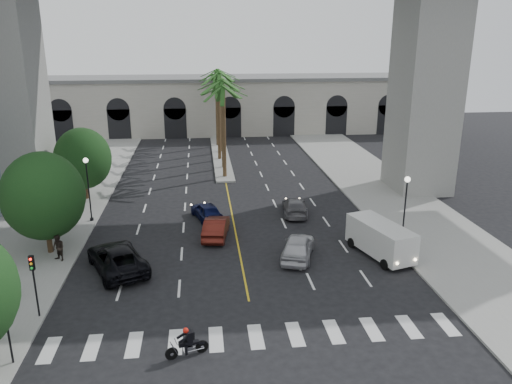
% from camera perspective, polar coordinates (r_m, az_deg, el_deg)
% --- Properties ---
extents(ground, '(140.00, 140.00, 0.00)m').
position_cam_1_polar(ground, '(27.30, -0.37, -14.48)').
color(ground, black).
rests_on(ground, ground).
extents(sidewalk_left, '(8.00, 100.00, 0.15)m').
position_cam_1_polar(sidewalk_left, '(42.56, -23.24, -3.76)').
color(sidewalk_left, gray).
rests_on(sidewalk_left, ground).
extents(sidewalk_right, '(8.00, 100.00, 0.15)m').
position_cam_1_polar(sidewalk_right, '(44.24, 17.17, -2.31)').
color(sidewalk_right, gray).
rests_on(sidewalk_right, ground).
extents(median, '(2.00, 24.00, 0.20)m').
position_cam_1_polar(median, '(62.75, -4.06, 4.19)').
color(median, gray).
rests_on(median, ground).
extents(pier_building, '(71.00, 10.50, 8.50)m').
position_cam_1_polar(pier_building, '(78.74, -4.69, 9.95)').
color(pier_building, beige).
rests_on(pier_building, ground).
extents(palm_a, '(3.20, 3.20, 10.30)m').
position_cam_1_polar(palm_a, '(51.38, -3.77, 11.44)').
color(palm_a, '#47331E').
rests_on(palm_a, ground).
extents(palm_b, '(3.20, 3.20, 10.60)m').
position_cam_1_polar(palm_b, '(55.34, -3.88, 12.15)').
color(palm_b, '#47331E').
rests_on(palm_b, ground).
extents(palm_c, '(3.20, 3.20, 10.10)m').
position_cam_1_polar(palm_c, '(59.35, -4.35, 12.05)').
color(palm_c, '#47331E').
rests_on(palm_c, ground).
extents(palm_d, '(3.20, 3.20, 10.90)m').
position_cam_1_polar(palm_d, '(63.28, -4.19, 13.05)').
color(palm_d, '#47331E').
rests_on(palm_d, ground).
extents(palm_e, '(3.20, 3.20, 10.40)m').
position_cam_1_polar(palm_e, '(67.29, -4.55, 12.91)').
color(palm_e, '#47331E').
rests_on(palm_e, ground).
extents(palm_f, '(3.20, 3.20, 10.70)m').
position_cam_1_polar(palm_f, '(71.27, -4.43, 13.38)').
color(palm_f, '#47331E').
rests_on(palm_f, ground).
extents(street_tree_mid, '(5.44, 5.44, 7.21)m').
position_cam_1_polar(street_tree_mid, '(36.17, -23.14, -0.42)').
color(street_tree_mid, '#382616').
rests_on(street_tree_mid, ground).
extents(street_tree_far, '(5.04, 5.04, 6.68)m').
position_cam_1_polar(street_tree_far, '(47.45, -19.18, 3.63)').
color(street_tree_far, '#382616').
rests_on(street_tree_far, ground).
extents(lamp_post_left_far, '(0.40, 0.40, 5.35)m').
position_cam_1_polar(lamp_post_left_far, '(41.60, -18.64, 0.87)').
color(lamp_post_left_far, black).
rests_on(lamp_post_left_far, ground).
extents(lamp_post_right, '(0.40, 0.40, 5.35)m').
position_cam_1_polar(lamp_post_right, '(35.79, 16.66, -1.58)').
color(lamp_post_right, black).
rests_on(lamp_post_right, ground).
extents(traffic_signal_near, '(0.25, 0.18, 3.65)m').
position_cam_1_polar(traffic_signal_near, '(25.36, -26.71, -12.65)').
color(traffic_signal_near, black).
rests_on(traffic_signal_near, ground).
extents(traffic_signal_far, '(0.25, 0.18, 3.65)m').
position_cam_1_polar(traffic_signal_far, '(28.69, -24.08, -8.74)').
color(traffic_signal_far, black).
rests_on(traffic_signal_far, ground).
extents(motorcycle_rider, '(2.03, 0.76, 1.50)m').
position_cam_1_polar(motorcycle_rider, '(24.61, -7.78, -16.71)').
color(motorcycle_rider, black).
rests_on(motorcycle_rider, ground).
extents(car_a, '(3.34, 5.13, 1.62)m').
position_cam_1_polar(car_a, '(33.99, 4.82, -6.25)').
color(car_a, '#B7B7BC').
rests_on(car_a, ground).
extents(car_b, '(2.31, 4.83, 1.53)m').
position_cam_1_polar(car_b, '(37.42, -4.58, -4.04)').
color(car_b, '#4F160F').
rests_on(car_b, ground).
extents(car_c, '(5.01, 6.70, 1.69)m').
position_cam_1_polar(car_c, '(33.36, -15.60, -7.29)').
color(car_c, black).
rests_on(car_c, ground).
extents(car_d, '(2.41, 4.90, 1.37)m').
position_cam_1_polar(car_d, '(42.17, 4.44, -1.64)').
color(car_d, slate).
rests_on(car_d, ground).
extents(car_e, '(2.91, 4.48, 1.42)m').
position_cam_1_polar(car_e, '(41.10, -5.67, -2.16)').
color(car_e, '#0D133F').
rests_on(car_e, ground).
extents(cargo_van, '(3.49, 5.81, 2.32)m').
position_cam_1_polar(cargo_van, '(35.01, 14.08, -5.16)').
color(cargo_van, silver).
rests_on(cargo_van, ground).
extents(pedestrian_a, '(0.74, 0.50, 1.98)m').
position_cam_1_polar(pedestrian_a, '(31.67, -26.59, -9.37)').
color(pedestrian_a, black).
rests_on(pedestrian_a, sidewalk_left).
extents(pedestrian_b, '(1.11, 1.07, 1.80)m').
position_cam_1_polar(pedestrian_b, '(35.57, -21.66, -5.97)').
color(pedestrian_b, black).
rests_on(pedestrian_b, sidewalk_left).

